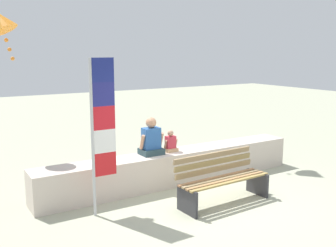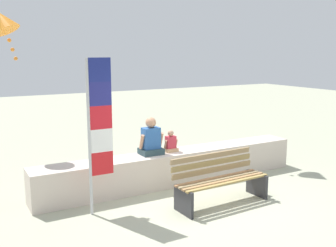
{
  "view_description": "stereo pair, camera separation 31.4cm",
  "coord_description": "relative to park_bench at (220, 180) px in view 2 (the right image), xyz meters",
  "views": [
    {
      "loc": [
        -4.17,
        -5.29,
        2.69
      ],
      "look_at": [
        -0.14,
        1.3,
        1.27
      ],
      "focal_mm": 41.71,
      "sensor_mm": 36.0,
      "label": 1
    },
    {
      "loc": [
        -3.9,
        -5.45,
        2.69
      ],
      "look_at": [
        -0.14,
        1.3,
        1.27
      ],
      "focal_mm": 41.71,
      "sensor_mm": 36.0,
      "label": 2
    }
  ],
  "objects": [
    {
      "name": "person_child",
      "position": [
        -0.23,
        1.39,
        0.42
      ],
      "size": [
        0.29,
        0.21,
        0.45
      ],
      "color": "tan",
      "rests_on": "seawall_ledge"
    },
    {
      "name": "flag_banner",
      "position": [
        -2.04,
        0.63,
        1.09
      ],
      "size": [
        0.43,
        0.05,
        2.61
      ],
      "color": "#B7B7BC",
      "rests_on": "ground"
    },
    {
      "name": "seawall_ledge",
      "position": [
        -0.17,
        1.35,
        -0.09
      ],
      "size": [
        5.81,
        0.61,
        0.67
      ],
      "primitive_type": "cube",
      "color": "beige",
      "rests_on": "ground"
    },
    {
      "name": "ground_plane",
      "position": [
        -0.17,
        0.04,
        -0.43
      ],
      "size": [
        40.0,
        40.0,
        0.0
      ],
      "primitive_type": "plane",
      "color": "#A8AA8F"
    },
    {
      "name": "person_adult",
      "position": [
        -0.68,
        1.39,
        0.54
      ],
      "size": [
        0.49,
        0.36,
        0.75
      ],
      "color": "#2A4249",
      "rests_on": "seawall_ledge"
    },
    {
      "name": "kite_orange",
      "position": [
        -3.09,
        2.9,
        2.85
      ],
      "size": [
        0.82,
        0.79,
        1.06
      ],
      "color": "orange"
    },
    {
      "name": "park_bench",
      "position": [
        0.0,
        0.0,
        0.0
      ],
      "size": [
        1.81,
        0.68,
        0.88
      ],
      "color": "#9F8349",
      "rests_on": "ground"
    }
  ]
}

